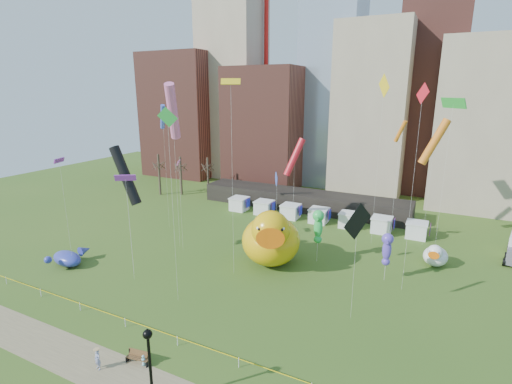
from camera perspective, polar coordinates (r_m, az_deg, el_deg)
The scene contains 32 objects.
ground at distance 36.14m, azimuth -11.52°, elevation -21.38°, with size 160.00×160.00×0.00m, color #33591B.
footpath at distance 33.27m, azimuth -17.38°, elevation -25.49°, with size 70.00×4.00×0.02m, color #756849.
skyline at distance 85.10m, azimuth 16.02°, elevation 14.50°, with size 101.00×23.00×68.00m.
pavilion at distance 71.09m, azimuth 6.94°, elevation -1.22°, with size 38.00×6.00×3.20m, color black.
vendor_tents at distance 64.29m, azimuth 9.30°, elevation -3.53°, with size 33.24×2.80×2.40m.
bare_trees at distance 81.60m, azimuth -10.92°, elevation 2.46°, with size 8.44×6.44×8.50m.
caution_tape at distance 35.75m, azimuth -11.58°, elevation -20.50°, with size 50.00×0.06×0.90m.
big_duck at distance 47.79m, azimuth 2.22°, elevation -6.83°, with size 10.08×11.03×7.68m.
small_duck at distance 53.08m, azimuth 25.03°, elevation -8.51°, with size 3.21×4.09×3.04m.
seahorse_green at distance 48.63m, azimuth 9.19°, elevation -4.67°, with size 1.59×1.94×6.89m.
seahorse_purple at distance 46.10m, azimuth 18.84°, elevation -7.68°, with size 1.31×1.65×5.75m.
whale_inflatable at distance 54.05m, azimuth -26.05°, elevation -8.75°, with size 4.88×5.95×2.03m.
park_bench at distance 34.79m, azimuth -17.01°, elevation -22.28°, with size 2.02×0.90×1.00m.
lamppost at distance 28.94m, azimuth -15.49°, elevation -22.79°, with size 0.64×0.64×6.17m.
woman at distance 34.95m, azimuth -22.43°, elevation -21.96°, with size 0.63×0.41×1.72m, color silver.
toddler at distance 34.44m, azimuth -16.33°, elevation -22.82°, with size 0.32×0.23×0.91m, color white.
kite_0 at distance 41.22m, azimuth 23.35°, elevation 12.11°, with size 1.27×1.64×21.91m.
kite_1 at distance 50.98m, azimuth -11.40°, elevation 4.11°, with size 1.05×1.62×12.36m.
kite_2 at distance 35.81m, azimuth 14.80°, elevation -4.34°, with size 1.77×2.95×11.49m.
kite_3 at distance 52.93m, azimuth 27.19°, elevation 11.57°, with size 2.98×3.59×20.31m.
kite_4 at distance 53.81m, azimuth 18.41°, elevation 14.27°, with size 1.78×2.54×23.27m.
kite_5 at distance 59.74m, azimuth -13.66°, elevation 10.76°, with size 2.06×1.91×19.20m.
kite_6 at distance 55.94m, azimuth 20.61°, elevation 8.38°, with size 1.79×1.40×17.33m.
kite_7 at distance 49.49m, azimuth -27.12°, elevation 3.96°, with size 0.78×1.69×13.69m.
kite_8 at distance 48.29m, azimuth 5.73°, elevation 5.16°, with size 2.59×2.56×15.51m.
kite_9 at distance 51.47m, azimuth -12.25°, elevation 11.55°, with size 3.23×4.40×22.20m.
kite_10 at distance 45.26m, azimuth -18.79°, elevation 2.31°, with size 3.97×1.36×15.29m.
kite_11 at distance 37.00m, azimuth -12.91°, elevation 9.54°, with size 1.65×0.94×19.73m.
kite_12 at distance 42.03m, azimuth -3.77°, elevation 15.52°, with size 2.04×1.08×22.39m.
kite_13 at distance 54.70m, azimuth 3.12°, elevation 1.97°, with size 1.17×1.84×9.99m.
kite_14 at distance 56.29m, azimuth 24.91°, elevation 6.74°, with size 3.81×2.46×17.70m.
kite_15 at distance 43.94m, azimuth -18.79°, elevation 1.89°, with size 2.09×1.51×12.37m.
Camera 1 is at (18.81, -22.42, 21.22)m, focal length 27.00 mm.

